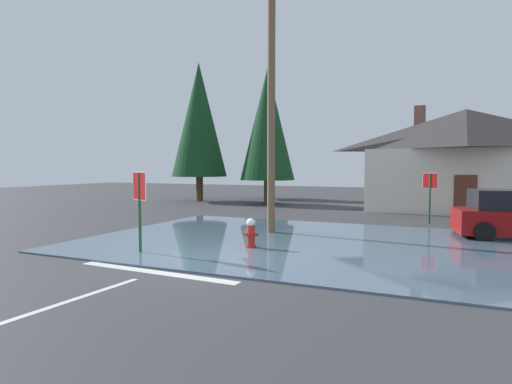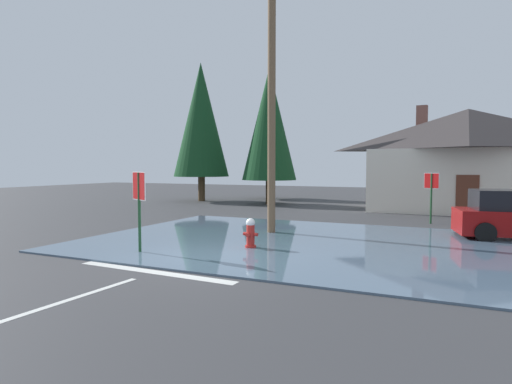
# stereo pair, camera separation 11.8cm
# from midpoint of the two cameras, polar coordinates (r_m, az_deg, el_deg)

# --- Properties ---
(ground_plane) EXTENTS (80.00, 80.00, 0.10)m
(ground_plane) POSITION_cam_midpoint_polar(r_m,az_deg,el_deg) (11.51, -6.40, -8.95)
(ground_plane) COLOR #38383A
(flood_puddle) EXTENTS (13.42, 9.52, 0.05)m
(flood_puddle) POSITION_cam_midpoint_polar(r_m,az_deg,el_deg) (13.79, 5.81, -6.56)
(flood_puddle) COLOR #4C6075
(flood_puddle) RESTS_ON ground
(lane_stop_bar) EXTENTS (4.32, 0.49, 0.01)m
(lane_stop_bar) POSITION_cam_midpoint_polar(r_m,az_deg,el_deg) (10.26, -13.51, -10.25)
(lane_stop_bar) COLOR silver
(lane_stop_bar) RESTS_ON ground
(lane_center_stripe) EXTENTS (0.33, 3.32, 0.01)m
(lane_center_stripe) POSITION_cam_midpoint_polar(r_m,az_deg,el_deg) (8.68, -23.63, -12.99)
(lane_center_stripe) COLOR silver
(lane_center_stripe) RESTS_ON ground
(stop_sign_near) EXTENTS (0.71, 0.36, 2.26)m
(stop_sign_near) POSITION_cam_midpoint_polar(r_m,az_deg,el_deg) (12.25, -15.40, -0.41)
(stop_sign_near) COLOR #1E4C28
(stop_sign_near) RESTS_ON ground
(fire_hydrant) EXTENTS (0.45, 0.39, 0.90)m
(fire_hydrant) POSITION_cam_midpoint_polar(r_m,az_deg,el_deg) (12.61, -0.95, -5.55)
(fire_hydrant) COLOR #AD231E
(fire_hydrant) RESTS_ON ground
(utility_pole) EXTENTS (1.60, 0.28, 9.85)m
(utility_pole) POSITION_cam_midpoint_polar(r_m,az_deg,el_deg) (15.59, 1.81, 13.37)
(utility_pole) COLOR brown
(utility_pole) RESTS_ON ground
(stop_sign_far) EXTENTS (0.60, 0.28, 2.13)m
(stop_sign_far) POSITION_cam_midpoint_polar(r_m,az_deg,el_deg) (19.47, 21.83, 0.50)
(stop_sign_far) COLOR #1E4C28
(stop_sign_far) RESTS_ON ground
(house) EXTENTS (10.34, 6.28, 5.87)m
(house) POSITION_cam_midpoint_polar(r_m,az_deg,el_deg) (25.65, 25.74, 4.02)
(house) COLOR silver
(house) RESTS_ON ground
(pine_tree_tall_left) EXTENTS (3.80, 3.80, 9.49)m
(pine_tree_tall_left) POSITION_cam_midpoint_polar(r_m,az_deg,el_deg) (30.26, -7.64, 9.41)
(pine_tree_tall_left) COLOR #4C3823
(pine_tree_tall_left) RESTS_ON ground
(pine_tree_mid_left) EXTENTS (3.32, 3.32, 8.29)m
(pine_tree_mid_left) POSITION_cam_midpoint_polar(r_m,az_deg,el_deg) (32.15, 1.35, 7.83)
(pine_tree_mid_left) COLOR #4C3823
(pine_tree_mid_left) RESTS_ON ground
(pine_tree_short_left) EXTENTS (3.44, 3.44, 8.60)m
(pine_tree_short_left) POSITION_cam_midpoint_polar(r_m,az_deg,el_deg) (27.46, 1.39, 8.96)
(pine_tree_short_left) COLOR #4C3823
(pine_tree_short_left) RESTS_ON ground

